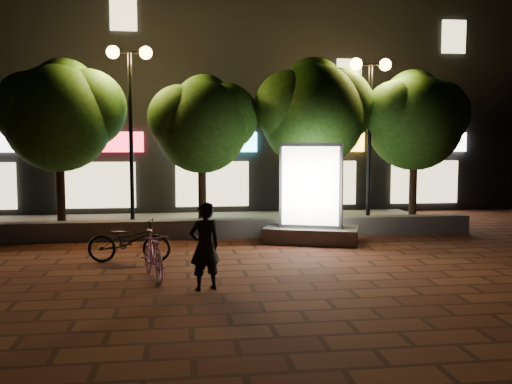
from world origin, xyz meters
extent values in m
plane|color=brown|center=(0.00, 0.00, 0.00)|extent=(80.00, 80.00, 0.00)
cube|color=#615E5A|center=(0.00, 4.00, 0.25)|extent=(16.00, 0.45, 0.50)
cube|color=#615E5A|center=(0.00, 6.50, 0.04)|extent=(16.00, 5.00, 0.08)
cube|color=black|center=(0.00, 13.00, 5.00)|extent=(28.00, 8.00, 10.00)
cube|color=#FF2942|center=(-3.00, 8.94, 2.60)|extent=(3.20, 0.12, 0.70)
cube|color=beige|center=(-3.00, 8.94, 1.10)|extent=(2.60, 0.10, 1.60)
cube|color=#4BD6E2|center=(1.00, 8.94, 2.60)|extent=(3.20, 0.12, 0.70)
cube|color=beige|center=(1.00, 8.94, 1.10)|extent=(2.60, 0.10, 1.60)
cube|color=yellow|center=(5.00, 8.94, 2.60)|extent=(3.20, 0.12, 0.70)
cube|color=beige|center=(5.00, 8.94, 1.10)|extent=(2.60, 0.10, 1.60)
cube|color=silver|center=(9.00, 8.94, 2.60)|extent=(3.20, 0.12, 0.70)
cube|color=beige|center=(9.00, 8.94, 1.10)|extent=(2.60, 0.10, 1.60)
cube|color=beige|center=(-2.00, 8.94, 7.00)|extent=(0.90, 0.10, 1.20)
cube|color=beige|center=(6.00, 8.94, 5.00)|extent=(0.90, 0.10, 1.20)
cube|color=beige|center=(10.00, 8.94, 6.50)|extent=(0.90, 0.10, 1.20)
cylinder|color=black|center=(-3.50, 5.40, 1.25)|extent=(0.24, 0.24, 2.34)
sphere|color=#305E1B|center=(-3.50, 5.40, 3.25)|extent=(3.00, 3.00, 3.00)
sphere|color=#305E1B|center=(-2.75, 5.60, 3.54)|extent=(2.25, 2.25, 2.25)
sphere|color=#305E1B|center=(-4.17, 5.25, 3.50)|extent=(2.10, 2.10, 2.10)
sphere|color=#305E1B|center=(-3.40, 5.75, 4.00)|extent=(1.95, 1.95, 1.95)
cylinder|color=black|center=(0.50, 5.40, 1.18)|extent=(0.24, 0.24, 2.21)
sphere|color=#305E1B|center=(0.50, 5.40, 3.03)|extent=(2.70, 2.70, 2.70)
sphere|color=#305E1B|center=(1.17, 5.60, 3.33)|extent=(2.03, 2.03, 2.02)
sphere|color=#305E1B|center=(-0.11, 5.25, 3.28)|extent=(1.89, 1.89, 1.89)
sphere|color=#305E1B|center=(0.60, 5.75, 3.70)|extent=(1.76, 1.76, 1.76)
cylinder|color=black|center=(3.80, 5.40, 1.30)|extent=(0.24, 0.24, 2.43)
sphere|color=#305E1B|center=(3.80, 5.40, 3.36)|extent=(3.10, 3.10, 3.10)
sphere|color=#305E1B|center=(4.58, 5.60, 3.66)|extent=(2.33, 2.33, 2.33)
sphere|color=#305E1B|center=(3.10, 5.25, 3.61)|extent=(2.17, 2.17, 2.17)
sphere|color=#305E1B|center=(3.90, 5.75, 4.14)|extent=(2.01, 2.02, 2.02)
cylinder|color=black|center=(7.00, 5.40, 1.23)|extent=(0.24, 0.24, 2.29)
sphere|color=#305E1B|center=(7.00, 5.40, 3.17)|extent=(2.90, 2.90, 2.90)
sphere|color=#305E1B|center=(7.72, 5.60, 3.47)|extent=(2.18, 2.17, 2.17)
sphere|color=#305E1B|center=(6.35, 5.25, 3.42)|extent=(2.03, 2.03, 2.03)
sphere|color=#305E1B|center=(7.10, 5.75, 3.90)|extent=(1.89, 1.88, 1.88)
cylinder|color=black|center=(-1.50, 5.20, 2.58)|extent=(0.12, 0.12, 5.00)
cylinder|color=black|center=(-1.50, 5.20, 5.08)|extent=(0.90, 0.08, 0.08)
sphere|color=orange|center=(-1.95, 5.20, 5.08)|extent=(0.36, 0.36, 0.36)
sphere|color=orange|center=(-1.05, 5.20, 5.08)|extent=(0.36, 0.36, 0.36)
cylinder|color=black|center=(5.50, 5.20, 2.48)|extent=(0.12, 0.12, 4.80)
cylinder|color=black|center=(5.50, 5.20, 4.88)|extent=(0.90, 0.08, 0.08)
sphere|color=orange|center=(5.05, 5.20, 4.88)|extent=(0.36, 0.36, 0.36)
sphere|color=orange|center=(5.95, 5.20, 4.88)|extent=(0.36, 0.36, 0.36)
cube|color=#615E5A|center=(3.20, 2.95, 0.20)|extent=(2.63, 1.92, 0.39)
cube|color=#4C4C51|center=(3.20, 2.95, 1.48)|extent=(1.67, 1.05, 2.17)
cube|color=white|center=(3.10, 2.68, 1.48)|extent=(1.36, 0.52, 1.97)
cube|color=white|center=(3.29, 3.22, 1.48)|extent=(1.36, 0.52, 1.97)
imported|color=#D986C5|center=(-0.65, -0.43, 0.45)|extent=(0.81, 1.57, 0.91)
imported|color=black|center=(0.28, -1.36, 0.77)|extent=(0.66, 0.54, 1.54)
imported|color=black|center=(-1.23, 1.12, 0.47)|extent=(1.83, 0.82, 0.93)
camera|label=1|loc=(-0.12, -10.87, 2.54)|focal=38.91mm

